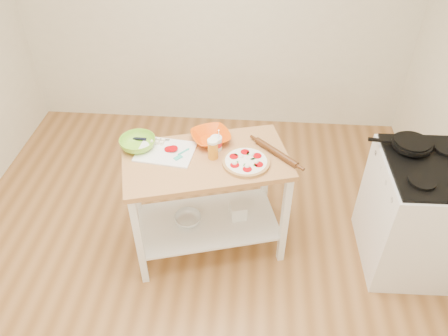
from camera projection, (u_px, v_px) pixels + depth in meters
name	position (u px, v px, depth m)	size (l,w,h in m)	color
room_shell	(176.00, 138.00, 2.48)	(4.04, 4.54, 2.74)	#9F6C3B
prep_island	(207.00, 185.00, 3.22)	(1.29, 0.92, 0.90)	#AF7B47
gas_stove	(416.00, 214.00, 3.24)	(0.66, 0.77, 1.11)	white
skillet	(411.00, 144.00, 3.06)	(0.44, 0.28, 0.03)	black
pizza	(246.00, 162.00, 3.00)	(0.33, 0.33, 0.05)	tan
cutting_board	(166.00, 151.00, 3.11)	(0.43, 0.35, 0.04)	white
spatula	(181.00, 154.00, 3.07)	(0.10, 0.14, 0.01)	#32BAA2
knife	(146.00, 139.00, 3.21)	(0.27, 0.03, 0.01)	silver
orange_bowl	(211.00, 137.00, 3.20)	(0.28, 0.28, 0.07)	#E74C03
green_bowl	(138.00, 143.00, 3.13)	(0.26, 0.26, 0.08)	#7CC32D
beer_pint	(213.00, 149.00, 3.02)	(0.08, 0.08, 0.15)	orange
yogurt_tub	(216.00, 143.00, 3.11)	(0.08, 0.08, 0.18)	white
rolling_pin	(276.00, 152.00, 3.07)	(0.05, 0.05, 0.39)	#4F2A12
shelf_glass_bowl	(188.00, 219.00, 3.44)	(0.21, 0.21, 0.07)	silver
shelf_bin	(238.00, 211.00, 3.47)	(0.12, 0.12, 0.12)	white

